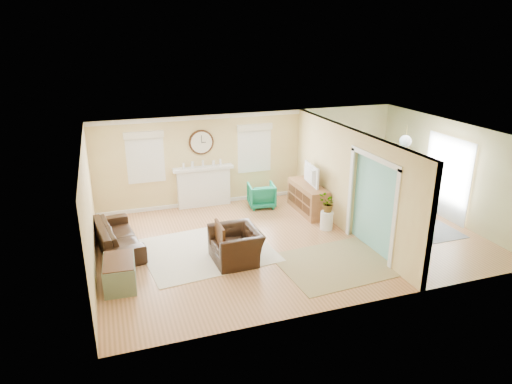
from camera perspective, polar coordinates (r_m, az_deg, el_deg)
floor at (r=11.17m, az=4.41°, el=-5.85°), size 9.00×9.00×0.00m
wall_back at (r=13.36m, az=-0.48°, el=4.46°), size 9.00×0.02×2.60m
wall_front at (r=8.22m, az=12.86°, el=-6.06°), size 9.00×0.02×2.60m
wall_left at (r=9.89m, az=-20.15°, el=-2.32°), size 0.02×6.00×2.60m
wall_right at (r=13.07m, az=23.06°, el=2.51°), size 0.02×6.00×2.60m
ceiling at (r=10.33m, az=4.78°, el=7.29°), size 9.00×6.00×0.02m
partition at (r=11.55m, az=10.95°, el=1.94°), size 0.17×6.00×2.60m
fireplace at (r=13.08m, az=-6.56°, el=0.77°), size 1.70×0.30×1.17m
wall_clock at (r=12.82m, az=-6.86°, el=6.20°), size 0.70×0.07×0.70m
window_left at (r=12.63m, az=-13.71°, el=4.68°), size 1.05×0.13×1.42m
window_right at (r=13.25m, az=-0.22°, el=5.92°), size 1.05×0.13×1.42m
french_doors at (r=13.09m, az=22.80°, el=1.66°), size 0.06×1.70×2.20m
pendant at (r=11.91m, az=18.17°, el=6.06°), size 0.30×0.30×0.55m
rug_cream at (r=10.64m, az=-6.14°, el=-7.23°), size 3.06×2.73×0.02m
rug_jute at (r=10.14m, az=9.92°, el=-8.87°), size 2.48×2.08×0.01m
rug_grey at (r=12.67m, az=16.23°, el=-3.41°), size 2.51×3.13×0.01m
sofa at (r=11.01m, az=-16.90°, el=-5.31°), size 1.12×2.23×0.62m
eames_chair at (r=10.00m, az=-2.53°, el=-6.67°), size 1.03×1.16×0.73m
green_chair at (r=13.02m, az=0.68°, el=-0.40°), size 0.82×0.84×0.68m
trunk at (r=9.50m, az=-16.67°, el=-9.66°), size 0.65×1.01×0.56m
credenza at (r=12.69m, az=6.48°, el=-0.78°), size 0.55×1.62×0.80m
tv at (r=12.46m, az=6.53°, el=2.16°), size 0.21×0.99×0.57m
garden_stool at (r=11.72m, az=8.81°, el=-3.53°), size 0.32×0.32×0.47m
potted_plant at (r=11.54m, az=8.93°, el=-1.42°), size 0.45×0.40×0.46m
dining_table at (r=12.56m, az=16.36°, el=-2.12°), size 1.11×1.84×0.63m
dining_chair_n at (r=13.30m, az=13.99°, el=0.64°), size 0.50×0.50×1.02m
dining_chair_s at (r=11.56m, az=19.33°, el=-2.81°), size 0.55×0.55×1.02m
dining_chair_w at (r=12.25m, az=13.99°, el=-1.39°), size 0.50×0.50×0.89m
dining_chair_e at (r=12.89m, az=18.55°, el=-0.89°), size 0.41×0.41×0.86m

